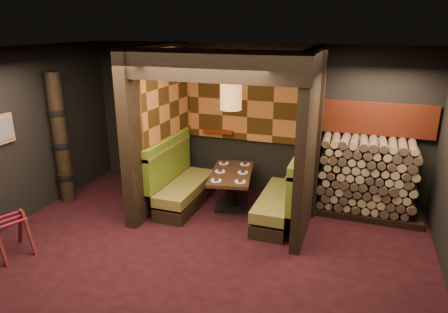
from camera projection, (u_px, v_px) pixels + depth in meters
floor at (193, 262)px, 5.60m from camera, size 6.50×5.50×0.02m
ceiling at (187, 52)px, 4.70m from camera, size 6.50×5.50×0.02m
wall_back at (250, 120)px, 7.62m from camera, size 6.50×0.02×2.85m
wall_front at (22, 297)px, 2.68m from camera, size 6.50×0.02×2.85m
partition_left at (159, 128)px, 7.05m from camera, size 0.20×2.20×2.85m
partition_right at (311, 141)px, 6.26m from camera, size 0.15×2.10×2.85m
header_beam at (207, 66)px, 5.40m from camera, size 2.85×0.18×0.44m
tapa_back_panel at (248, 100)px, 7.46m from camera, size 2.40×0.06×1.55m
tapa_side_panel at (168, 103)px, 7.04m from camera, size 0.04×1.85×1.45m
lacquer_shelf at (218, 131)px, 7.79m from camera, size 0.60×0.12×0.07m
booth_bench_left at (181, 184)px, 7.25m from camera, size 0.68×1.60×1.14m
booth_bench_right at (284, 199)px, 6.65m from camera, size 0.68×1.60×1.14m
dining_table at (231, 184)px, 7.13m from camera, size 0.94×1.40×0.68m
place_settings at (231, 172)px, 7.05m from camera, size 0.75×1.12×0.03m
pendant_lamp at (231, 96)px, 6.58m from camera, size 0.36×0.36×1.04m
framed_picture at (3, 129)px, 6.20m from camera, size 0.05×0.36×0.46m
luggage_rack at (10, 233)px, 5.70m from camera, size 0.73×0.63×0.67m
totem_column at (61, 140)px, 7.17m from camera, size 0.31×0.31×2.40m
firewood_stack at (372, 179)px, 6.76m from camera, size 1.73×0.70×1.36m
mosaic_header at (378, 119)px, 6.75m from camera, size 1.83×0.10×0.56m
bay_front_post at (318, 137)px, 6.46m from camera, size 0.08×0.08×2.85m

